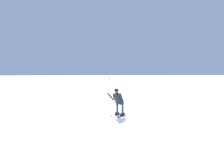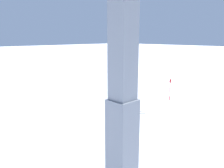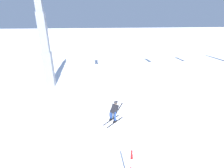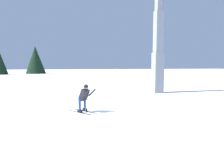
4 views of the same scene
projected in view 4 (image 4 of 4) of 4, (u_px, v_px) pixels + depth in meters
ground_plane at (85, 110)px, 10.73m from camera, size 260.00×260.00×0.00m
skier_carving_main at (84, 96)px, 10.05m from camera, size 1.65×1.51×1.69m
lift_tower_near at (158, 40)px, 17.11m from camera, size 0.89×2.73×11.84m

